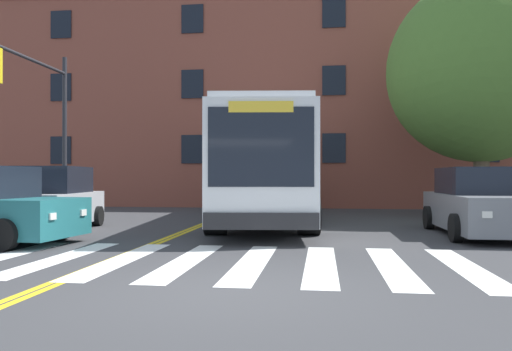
# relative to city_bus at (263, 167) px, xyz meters

# --- Properties ---
(ground_plane) EXTENTS (120.00, 120.00, 0.00)m
(ground_plane) POSITION_rel_city_bus_xyz_m (0.66, -10.04, -1.81)
(ground_plane) COLOR #38383A
(crosswalk) EXTENTS (8.80, 4.06, 0.01)m
(crosswalk) POSITION_rel_city_bus_xyz_m (0.15, -7.87, -1.81)
(crosswalk) COLOR white
(crosswalk) RESTS_ON ground
(lane_line_yellow_inner) EXTENTS (0.12, 36.00, 0.01)m
(lane_line_yellow_inner) POSITION_rel_city_bus_xyz_m (-1.84, 6.13, -1.81)
(lane_line_yellow_inner) COLOR gold
(lane_line_yellow_inner) RESTS_ON ground
(lane_line_yellow_outer) EXTENTS (0.12, 36.00, 0.01)m
(lane_line_yellow_outer) POSITION_rel_city_bus_xyz_m (-1.68, 6.13, -1.81)
(lane_line_yellow_outer) COLOR gold
(lane_line_yellow_outer) RESTS_ON ground
(city_bus) EXTENTS (3.87, 12.23, 3.37)m
(city_bus) POSITION_rel_city_bus_xyz_m (0.00, 0.00, 0.00)
(city_bus) COLOR white
(city_bus) RESTS_ON ground
(car_silver_near_lane) EXTENTS (2.36, 4.05, 1.79)m
(car_silver_near_lane) POSITION_rel_city_bus_xyz_m (-5.55, -3.29, -0.99)
(car_silver_near_lane) COLOR #B7BABF
(car_silver_near_lane) RESTS_ON ground
(car_grey_far_lane) EXTENTS (2.11, 4.80, 1.74)m
(car_grey_far_lane) POSITION_rel_city_bus_xyz_m (5.91, -3.11, -1.02)
(car_grey_far_lane) COLOR slate
(car_grey_far_lane) RESTS_ON ground
(car_tan_behind_bus) EXTENTS (2.11, 4.53, 1.85)m
(car_tan_behind_bus) POSITION_rel_city_bus_xyz_m (0.06, 9.45, -0.97)
(car_tan_behind_bus) COLOR tan
(car_tan_behind_bus) RESTS_ON ground
(traffic_light_far_corner) EXTENTS (0.35, 4.31, 5.87)m
(traffic_light_far_corner) POSITION_rel_city_bus_xyz_m (-7.35, -1.04, 2.09)
(traffic_light_far_corner) COLOR #28282D
(traffic_light_far_corner) RESTS_ON ground
(street_tree_curbside_large) EXTENTS (9.43, 9.49, 8.85)m
(street_tree_curbside_large) POSITION_rel_city_bus_xyz_m (7.70, 2.60, 3.62)
(street_tree_curbside_large) COLOR brown
(street_tree_curbside_large) RESTS_ON ground
(building_facade) EXTENTS (34.41, 7.97, 11.46)m
(building_facade) POSITION_rel_city_bus_xyz_m (2.51, 11.33, 3.92)
(building_facade) COLOR brown
(building_facade) RESTS_ON ground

